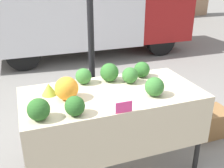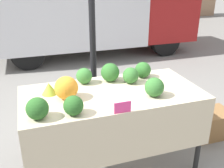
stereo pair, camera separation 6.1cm
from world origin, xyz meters
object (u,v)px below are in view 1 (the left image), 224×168
orange_cauliflower (67,88)px  parked_truck (81,1)px  produce_crate (207,122)px  price_sign (124,107)px

orange_cauliflower → parked_truck: bearing=74.5°
produce_crate → price_sign: bearing=-158.2°
orange_cauliflower → price_sign: bearing=-46.2°
parked_truck → produce_crate: 4.21m
price_sign → produce_crate: bearing=21.8°
price_sign → produce_crate: (1.36, 0.54, -0.73)m
produce_crate → orange_cauliflower: bearing=-175.1°
parked_truck → price_sign: 4.65m
parked_truck → orange_cauliflower: parked_truck is taller
parked_truck → price_sign: bearing=-99.7°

